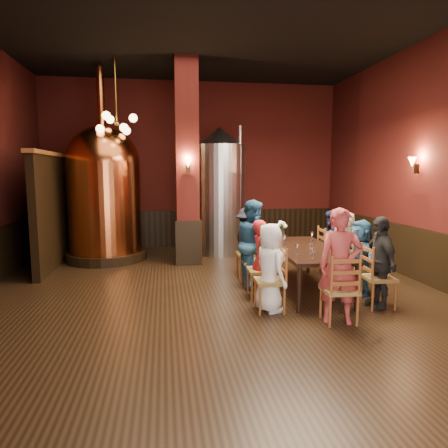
{
  "coord_description": "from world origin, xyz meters",
  "views": [
    {
      "loc": [
        -0.82,
        -6.16,
        2.06
      ],
      "look_at": [
        0.14,
        0.2,
        1.22
      ],
      "focal_mm": 32.0,
      "sensor_mm": 36.0,
      "label": 1
    }
  ],
  "objects": [
    {
      "name": "rose_vase",
      "position": [
        1.44,
        1.27,
        1.0
      ],
      "size": [
        0.22,
        0.22,
        0.38
      ],
      "color": "white",
      "rests_on": "dining_table"
    },
    {
      "name": "pendant_cluster",
      "position": [
        -1.8,
        2.9,
        3.1
      ],
      "size": [
        0.9,
        0.9,
        1.7
      ],
      "primitive_type": null,
      "color": "#A57226",
      "rests_on": "room"
    },
    {
      "name": "person_1",
      "position": [
        0.74,
        0.11,
        0.64
      ],
      "size": [
        0.31,
        0.47,
        1.29
      ],
      "primitive_type": "imported",
      "rotation": [
        0.0,
        0.0,
        1.58
      ],
      "color": "#B21E20",
      "rests_on": "ground"
    },
    {
      "name": "column",
      "position": [
        -0.3,
        2.8,
        2.25
      ],
      "size": [
        0.58,
        0.58,
        4.5
      ],
      "primitive_type": "cube",
      "color": "#45130E",
      "rests_on": "ground"
    },
    {
      "name": "wine_glass_4",
      "position": [
        1.48,
        -0.18,
        0.83
      ],
      "size": [
        0.07,
        0.07,
        0.17
      ],
      "primitive_type": null,
      "color": "white",
      "rests_on": "dining_table"
    },
    {
      "name": "wine_glass_7",
      "position": [
        1.25,
        -0.16,
        0.83
      ],
      "size": [
        0.07,
        0.07,
        0.17
      ],
      "primitive_type": null,
      "color": "white",
      "rests_on": "dining_table"
    },
    {
      "name": "chair_6",
      "position": [
        2.46,
        0.69,
        0.46
      ],
      "size": [
        0.48,
        0.48,
        0.92
      ],
      "primitive_type": null,
      "rotation": [
        0.0,
        0.0,
        1.53
      ],
      "color": "#974E26",
      "rests_on": "ground"
    },
    {
      "name": "chair_1",
      "position": [
        0.74,
        0.11,
        0.46
      ],
      "size": [
        0.48,
        0.48,
        0.92
      ],
      "primitive_type": null,
      "rotation": [
        0.0,
        0.0,
        -1.61
      ],
      "color": "#974E26",
      "rests_on": "ground"
    },
    {
      "name": "wine_glass_0",
      "position": [
        1.9,
        -0.5,
        0.83
      ],
      "size": [
        0.07,
        0.07,
        0.17
      ],
      "primitive_type": null,
      "color": "white",
      "rests_on": "dining_table"
    },
    {
      "name": "chair_2",
      "position": [
        0.76,
        0.77,
        0.46
      ],
      "size": [
        0.48,
        0.48,
        0.92
      ],
      "primitive_type": null,
      "rotation": [
        0.0,
        0.0,
        -1.61
      ],
      "color": "#974E26",
      "rests_on": "ground"
    },
    {
      "name": "person_7",
      "position": [
        2.49,
        1.36,
        0.66
      ],
      "size": [
        0.4,
        0.67,
        1.31
      ],
      "primitive_type": "imported",
      "rotation": [
        0.0,
        0.0,
        4.57
      ],
      "color": "#1D1A35",
      "rests_on": "ground"
    },
    {
      "name": "person_3",
      "position": [
        0.79,
        1.44,
        0.69
      ],
      "size": [
        0.66,
        0.97,
        1.38
      ],
      "primitive_type": "imported",
      "rotation": [
        0.0,
        0.0,
        1.75
      ],
      "color": "black",
      "rests_on": "ground"
    },
    {
      "name": "wine_glass_6",
      "position": [
        1.89,
        -0.6,
        0.83
      ],
      "size": [
        0.07,
        0.07,
        0.17
      ],
      "primitive_type": null,
      "color": "white",
      "rests_on": "dining_table"
    },
    {
      "name": "chair_8",
      "position": [
        1.53,
        -1.15,
        0.46
      ],
      "size": [
        0.48,
        0.48,
        0.92
      ],
      "primitive_type": null,
      "rotation": [
        0.0,
        0.0,
        3.1
      ],
      "color": "#974E26",
      "rests_on": "ground"
    },
    {
      "name": "wainscot_right",
      "position": [
        3.96,
        0.0,
        0.5
      ],
      "size": [
        0.08,
        9.9,
        1.0
      ],
      "primitive_type": "cube",
      "color": "black",
      "rests_on": "ground"
    },
    {
      "name": "person_6",
      "position": [
        2.46,
        0.69,
        0.67
      ],
      "size": [
        0.62,
        0.76,
        1.35
      ],
      "primitive_type": "imported",
      "rotation": [
        0.0,
        0.0,
        5.04
      ],
      "color": "beige",
      "rests_on": "ground"
    },
    {
      "name": "dining_table",
      "position": [
        1.6,
        0.4,
        0.69
      ],
      "size": [
        1.1,
        2.44,
        0.75
      ],
      "rotation": [
        0.0,
        0.0,
        -0.04
      ],
      "color": "black",
      "rests_on": "ground"
    },
    {
      "name": "wine_glass_5",
      "position": [
        1.98,
        1.07,
        0.83
      ],
      "size": [
        0.07,
        0.07,
        0.17
      ],
      "primitive_type": null,
      "color": "white",
      "rests_on": "dining_table"
    },
    {
      "name": "room",
      "position": [
        0.0,
        0.0,
        2.25
      ],
      "size": [
        10.0,
        10.02,
        4.5
      ],
      "color": "black",
      "rests_on": "ground"
    },
    {
      "name": "sconce_column",
      "position": [
        -0.3,
        2.5,
        2.2
      ],
      "size": [
        0.2,
        0.2,
        0.36
      ],
      "primitive_type": null,
      "rotation": [
        0.0,
        0.0,
        3.14
      ],
      "color": "black",
      "rests_on": "column"
    },
    {
      "name": "person_0",
      "position": [
        0.71,
        -0.56,
        0.66
      ],
      "size": [
        0.58,
        0.73,
        1.32
      ],
      "primitive_type": "imported",
      "rotation": [
        0.0,
        0.0,
        1.85
      ],
      "color": "white",
      "rests_on": "ground"
    },
    {
      "name": "steel_vessel",
      "position": [
        0.57,
        3.83,
        1.58
      ],
      "size": [
        1.56,
        1.56,
        3.16
      ],
      "rotation": [
        0.0,
        0.0,
        -0.21
      ],
      "color": "#B2B2B7",
      "rests_on": "ground"
    },
    {
      "name": "chair_0",
      "position": [
        0.71,
        -0.56,
        0.46
      ],
      "size": [
        0.48,
        0.48,
        0.92
      ],
      "primitive_type": null,
      "rotation": [
        0.0,
        0.0,
        -1.61
      ],
      "color": "#974E26",
      "rests_on": "ground"
    },
    {
      "name": "wine_glass_1",
      "position": [
        1.96,
        1.03,
        0.83
      ],
      "size": [
        0.07,
        0.07,
        0.17
      ],
      "primitive_type": null,
      "color": "white",
      "rests_on": "dining_table"
    },
    {
      "name": "person_8",
      "position": [
        1.53,
        -1.15,
        0.79
      ],
      "size": [
        0.66,
        0.53,
        1.58
      ],
      "primitive_type": "imported",
      "rotation": [
        0.0,
        0.0,
        5.98
      ],
      "color": "#AD393A",
      "rests_on": "ground"
    },
    {
      "name": "partition",
      "position": [
        -3.2,
        3.2,
        1.2
      ],
      "size": [
        0.22,
        3.5,
        2.4
      ],
      "primitive_type": "cube",
      "color": "black",
      "rests_on": "ground"
    },
    {
      "name": "wine_glass_2",
      "position": [
        1.33,
        0.75,
        0.83
      ],
      "size": [
        0.07,
        0.07,
        0.17
      ],
      "primitive_type": null,
      "color": "white",
      "rests_on": "dining_table"
    },
    {
      "name": "chair_3",
      "position": [
        0.79,
        1.44,
        0.46
      ],
      "size": [
        0.48,
        0.48,
        0.92
      ],
      "primitive_type": null,
      "rotation": [
        0.0,
        0.0,
        -1.61
      ],
      "color": "#974E26",
      "rests_on": "ground"
    },
    {
      "name": "chair_5",
      "position": [
        2.44,
        0.03,
        0.46
      ],
      "size": [
        0.48,
        0.48,
        0.92
      ],
      "primitive_type": null,
      "rotation": [
        0.0,
        0.0,
        1.53
      ],
      "color": "#974E26",
      "rests_on": "ground"
    },
    {
      "name": "copper_kettle",
      "position": [
        -2.19,
        3.45,
        1.61
      ],
      "size": [
        1.97,
        1.97,
        4.4
      ],
      "rotation": [
        0.0,
        0.0,
        -0.21
      ],
      "color": "black",
      "rests_on": "ground"
    },
    {
      "name": "wainscot_back",
      "position": [
        0.0,
        4.96,
        0.5
      ],
      "size": [
        7.9,
        0.08,
        1.0
      ],
      "primitive_type": "cube",
      "color": "black",
      "rests_on": "ground"
    },
    {
      "name": "sconce_wall",
      "position": [
        3.9,
        0.8,
        2.2
      ],
      "size": [
        0.2,
        0.2,
        0.36
      ],
      "primitive_type": null,
      "rotation": [
        0.0,
        0.0,
        1.57
      ],
      "color": "black",
      "rests_on": "room"
    },
    {
      "name": "chair_7",
      "position": [
        2.49,
        1.36,
        0.46
      ],
      "size": [
        0.48,
        0.48,
        0.92
      ],
      "primitive_type": null,
      "rotation": [
        0.0,
        0.0,
        1.53
      ],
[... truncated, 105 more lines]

